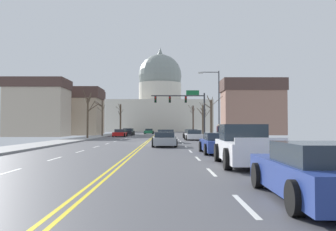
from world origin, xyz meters
The scene contains 28 objects.
ground centered at (0.00, 0.00, 0.02)m, with size 20.00×180.00×0.20m.
signal_gantry centered at (4.78, 15.67, 5.03)m, with size 7.91×0.41×6.78m.
street_lamp_right centered at (7.86, 5.37, 4.91)m, with size 2.52×0.24×8.02m.
capitol_building centered at (0.00, 84.09, 9.59)m, with size 33.52×21.94×28.60m.
sedan_near_00 centered at (5.32, 11.89, 0.58)m, with size 2.02×4.62×1.22m.
sedan_near_01 centered at (5.21, 5.72, 0.56)m, with size 2.07×4.69×1.18m.
sedan_near_02 centered at (1.91, -0.94, 0.59)m, with size 2.00×4.62×1.29m.
sedan_near_03 centered at (1.79, -7.98, 0.55)m, with size 2.05×4.47×1.15m.
sedan_near_04 centered at (5.06, -15.43, 0.57)m, with size 2.05×4.65×1.21m.
pickup_truck_near_05 centered at (5.19, -21.79, 0.74)m, with size 2.34×5.46×1.67m.
sedan_near_06 centered at (5.09, -28.83, 0.59)m, with size 2.04×4.71×1.24m.
sedan_oncoming_00 centered at (-5.27, 19.86, 0.56)m, with size 2.06×4.54×1.18m.
sedan_oncoming_01 centered at (-4.95, 28.69, 0.61)m, with size 2.15×4.59×1.28m.
sedan_oncoming_02 centered at (-1.71, 41.28, 0.54)m, with size 2.06×4.47×1.14m.
flank_building_00 centered at (-16.21, 30.70, 4.49)m, with size 11.96×7.08×8.86m.
flank_building_01 centered at (-16.62, 42.99, 4.95)m, with size 8.55×9.64×9.80m.
flank_building_02 centered at (-18.79, 21.24, 4.70)m, with size 9.54×6.50×9.30m.
flank_building_03 centered at (18.68, 31.97, 5.43)m, with size 11.91×6.37×10.71m.
bare_tree_00 centered at (8.79, 28.82, 2.93)m, with size 1.17×2.82×6.02m.
bare_tree_01 centered at (-8.01, 41.62, 3.44)m, with size 1.84×1.98×6.39m.
bare_tree_02 centered at (7.86, 9.85, 2.75)m, with size 2.47×1.48×5.53m.
bare_tree_03 centered at (-8.17, 19.99, 3.16)m, with size 1.52×1.64×5.54m.
bare_tree_04 centered at (8.35, 47.08, 3.52)m, with size 1.63×1.65×6.54m.
bare_tree_05 centered at (-7.99, 9.06, 3.18)m, with size 1.95×2.49×6.04m.
bare_tree_06 centered at (7.90, 20.28, 2.49)m, with size 2.21×1.97×5.07m.
pedestrian_00 centered at (8.46, 8.04, 1.08)m, with size 0.35×0.34×1.70m.
pedestrian_01 centered at (7.88, 3.40, 1.10)m, with size 0.35×0.34×1.73m.
bicycle_parked centered at (8.30, -3.11, 0.49)m, with size 0.12×1.77×0.85m.
Camera 1 is at (1.93, -36.40, 1.56)m, focal length 38.08 mm.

